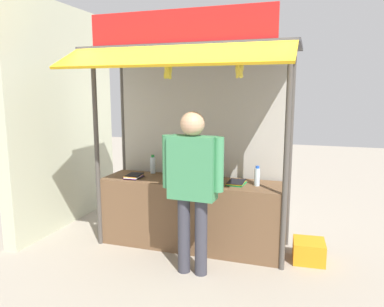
% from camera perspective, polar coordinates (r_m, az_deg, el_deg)
% --- Properties ---
extents(ground_plane, '(20.00, 20.00, 0.00)m').
position_cam_1_polar(ground_plane, '(4.96, 0.00, -14.01)').
color(ground_plane, '#9E9384').
extents(stall_counter, '(2.34, 0.64, 0.87)m').
position_cam_1_polar(stall_counter, '(4.80, 0.00, -9.26)').
color(stall_counter, brown).
rests_on(stall_counter, ground).
extents(stall_structure, '(2.54, 1.45, 2.85)m').
position_cam_1_polar(stall_structure, '(4.64, 0.35, 6.18)').
color(stall_structure, '#4C4742').
rests_on(stall_structure, ground).
extents(water_bottle_rear_center, '(0.07, 0.07, 0.26)m').
position_cam_1_polar(water_bottle_rear_center, '(5.10, -6.11, -1.73)').
color(water_bottle_rear_center, silver).
rests_on(water_bottle_rear_center, stall_counter).
extents(water_bottle_front_left, '(0.08, 0.08, 0.30)m').
position_cam_1_polar(water_bottle_front_left, '(4.83, -0.96, -2.09)').
color(water_bottle_front_left, silver).
rests_on(water_bottle_front_left, stall_counter).
extents(water_bottle_back_right, '(0.06, 0.06, 0.23)m').
position_cam_1_polar(water_bottle_back_right, '(4.94, -4.00, -2.22)').
color(water_bottle_back_right, silver).
rests_on(water_bottle_back_right, stall_counter).
extents(water_bottle_left, '(0.07, 0.07, 0.24)m').
position_cam_1_polar(water_bottle_left, '(4.47, 10.09, -3.53)').
color(water_bottle_left, silver).
rests_on(water_bottle_left, stall_counter).
extents(magazine_stack_right, '(0.25, 0.32, 0.05)m').
position_cam_1_polar(magazine_stack_right, '(4.53, 1.42, -4.38)').
color(magazine_stack_right, blue).
rests_on(magazine_stack_right, stall_counter).
extents(magazine_stack_mid_right, '(0.20, 0.28, 0.05)m').
position_cam_1_polar(magazine_stack_mid_right, '(4.86, -9.03, -3.52)').
color(magazine_stack_mid_right, black).
rests_on(magazine_stack_mid_right, stall_counter).
extents(magazine_stack_mid_left, '(0.22, 0.30, 0.04)m').
position_cam_1_polar(magazine_stack_mid_left, '(4.52, 6.92, -4.53)').
color(magazine_stack_mid_left, green).
rests_on(magazine_stack_mid_left, stall_counter).
extents(banana_bunch_rightmost, '(0.11, 0.11, 0.25)m').
position_cam_1_polar(banana_bunch_rightmost, '(4.20, -3.76, 12.53)').
color(banana_bunch_rightmost, '#332D23').
extents(banana_bunch_leftmost, '(0.11, 0.11, 0.25)m').
position_cam_1_polar(banana_bunch_leftmost, '(3.98, 7.36, 12.61)').
color(banana_bunch_leftmost, '#332D23').
extents(vendor_person, '(0.68, 0.26, 1.78)m').
position_cam_1_polar(vendor_person, '(3.90, 0.07, -3.90)').
color(vendor_person, '#383842').
rests_on(vendor_person, ground).
extents(plastic_crate, '(0.38, 0.38, 0.25)m').
position_cam_1_polar(plastic_crate, '(4.69, 17.70, -14.23)').
color(plastic_crate, orange).
rests_on(plastic_crate, ground).
extents(neighbour_wall, '(0.20, 2.40, 3.22)m').
position_cam_1_polar(neighbour_wall, '(5.82, -19.34, 5.36)').
color(neighbour_wall, beige).
rests_on(neighbour_wall, ground).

